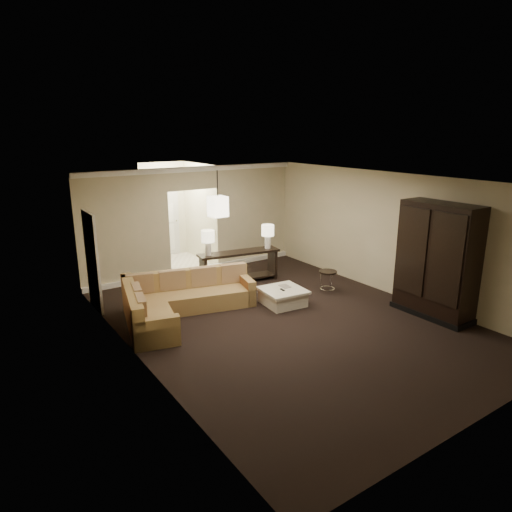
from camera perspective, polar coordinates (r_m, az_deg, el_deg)
ground at (r=9.27m, az=3.81°, el=-8.09°), size 8.00×8.00×0.00m
wall_back at (r=12.12m, az=-7.76°, el=4.42°), size 6.00×0.04×2.80m
wall_front at (r=6.33m, az=27.04°, el=-7.68°), size 6.00×0.04×2.80m
wall_left at (r=7.41m, az=-14.66°, el=-3.16°), size 0.04×8.00×2.80m
wall_right at (r=10.86m, az=16.57°, el=2.61°), size 0.04×8.00×2.80m
ceiling at (r=8.54m, az=4.15°, el=9.38°), size 6.00×8.00×0.02m
crown_molding at (r=11.89m, az=-7.89°, el=10.68°), size 6.00×0.10×0.12m
baseboard at (r=12.40m, az=-7.44°, el=-1.70°), size 6.00×0.10×0.12m
side_door at (r=10.10m, az=-19.78°, el=-0.67°), size 0.05×0.90×2.10m
foyer at (r=13.33m, az=-10.34°, el=4.89°), size 1.44×2.02×2.80m
sectional_sofa at (r=9.51m, az=-9.77°, el=-5.55°), size 3.13×2.31×0.82m
coffee_table at (r=10.03m, az=3.38°, el=-5.08°), size 0.97×0.97×0.37m
console_table at (r=11.37m, az=-2.14°, el=-1.01°), size 2.10×0.79×0.79m
armoire at (r=9.86m, az=21.68°, el=-0.82°), size 0.70×1.63×2.34m
drink_table at (r=10.81m, az=8.96°, el=-2.62°), size 0.42×0.42×0.52m
table_lamp_left at (r=10.91m, az=-6.02°, el=2.15°), size 0.32×0.32×0.61m
table_lamp_right at (r=11.50m, az=1.48°, el=2.93°), size 0.32×0.32×0.61m
pendant_light at (r=10.89m, az=-4.79°, el=6.20°), size 0.38×0.38×1.09m
person at (r=13.47m, az=-12.47°, el=3.37°), size 0.82×0.70×1.90m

